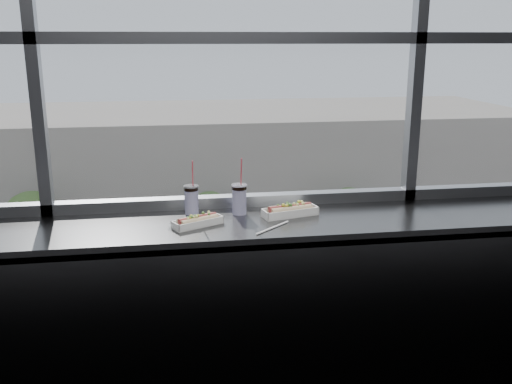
{
  "coord_description": "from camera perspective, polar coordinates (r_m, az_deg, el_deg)",
  "views": [
    {
      "loc": [
        -0.36,
        -1.51,
        2.0
      ],
      "look_at": [
        0.07,
        1.23,
        1.25
      ],
      "focal_mm": 40.0,
      "sensor_mm": 36.0,
      "label": 1
    }
  ],
  "objects": [
    {
      "name": "street_asphalt",
      "position": [
        26.42,
        -7.12,
        -14.38
      ],
      "size": [
        80.0,
        10.0,
        0.06
      ],
      "primitive_type": "cube",
      "color": "black",
      "rests_on": "plaza_ground"
    },
    {
      "name": "car_far_b",
      "position": [
        29.76,
        -0.74,
        -8.41
      ],
      "size": [
        2.86,
        6.37,
        2.09
      ],
      "primitive_type": "imported",
      "rotation": [
        0.0,
        0.0,
        1.53
      ],
      "color": "maroon",
      "rests_on": "street_asphalt"
    },
    {
      "name": "car_near_e",
      "position": [
        25.69,
        22.2,
        -13.76
      ],
      "size": [
        3.05,
        6.22,
        2.01
      ],
      "primitive_type": "imported",
      "rotation": [
        0.0,
        0.0,
        1.48
      ],
      "color": "#3F2FA2",
      "rests_on": "street_asphalt"
    },
    {
      "name": "pedestrian_a",
      "position": [
        34.26,
        -21.0,
        -6.14
      ],
      "size": [
        0.74,
        0.98,
        2.21
      ],
      "primitive_type": "imported",
      "rotation": [
        0.0,
        0.0,
        4.71
      ],
      "color": "#66605B",
      "rests_on": "far_sidewalk"
    },
    {
      "name": "far_building",
      "position": [
        41.99,
        -8.12,
        2.62
      ],
      "size": [
        50.0,
        14.0,
        8.0
      ],
      "primitive_type": "cube",
      "color": "gray",
      "rests_on": "plaza_ground"
    },
    {
      "name": "car_near_d",
      "position": [
        23.93,
        13.8,
        -14.8
      ],
      "size": [
        3.41,
        7.18,
        2.33
      ],
      "primitive_type": "imported",
      "rotation": [
        0.0,
        0.0,
        1.5
      ],
      "color": "white",
      "rests_on": "street_asphalt"
    },
    {
      "name": "hotdog_tray_left",
      "position": [
        2.83,
        -5.86,
        -2.89
      ],
      "size": [
        0.26,
        0.19,
        0.06
      ],
      "rotation": [
        0.0,
        0.0,
        0.47
      ],
      "color": "white",
      "rests_on": "counter"
    },
    {
      "name": "loose_straw",
      "position": [
        2.79,
        1.67,
        -3.59
      ],
      "size": [
        0.19,
        0.17,
        0.01
      ],
      "primitive_type": "cylinder",
      "rotation": [
        0.0,
        1.57,
        0.73
      ],
      "color": "white",
      "rests_on": "counter"
    },
    {
      "name": "wall_back_lower",
      "position": [
        3.36,
        -1.9,
        -10.41
      ],
      "size": [
        6.0,
        0.0,
        6.0
      ],
      "primitive_type": "plane",
      "rotation": [
        1.57,
        0.0,
        0.0
      ],
      "color": "black",
      "rests_on": "ground"
    },
    {
      "name": "car_near_c",
      "position": [
        22.48,
        -5.94,
        -17.13
      ],
      "size": [
        2.56,
        5.84,
        1.93
      ],
      "primitive_type": "imported",
      "rotation": [
        0.0,
        0.0,
        1.6
      ],
      "color": "#A20712",
      "rests_on": "street_asphalt"
    },
    {
      "name": "car_far_c",
      "position": [
        31.85,
        14.14,
        -7.23
      ],
      "size": [
        3.01,
        6.51,
        2.12
      ],
      "primitive_type": "imported",
      "rotation": [
        0.0,
        0.0,
        1.63
      ],
      "color": "silver",
      "rests_on": "street_asphalt"
    },
    {
      "name": "plaza_ground",
      "position": [
        48.29,
        -8.06,
        -0.61
      ],
      "size": [
        120.0,
        120.0,
        0.0
      ],
      "primitive_type": "plane",
      "color": "gray",
      "rests_on": "ground"
    },
    {
      "name": "wrapper",
      "position": [
        2.82,
        -7.66,
        -3.29
      ],
      "size": [
        0.11,
        0.08,
        0.03
      ],
      "primitive_type": "ellipsoid",
      "color": "silver",
      "rests_on": "counter"
    },
    {
      "name": "pedestrian_d",
      "position": [
        33.53,
        8.44,
        -5.76
      ],
      "size": [
        0.72,
        0.97,
        2.17
      ],
      "primitive_type": "imported",
      "rotation": [
        0.0,
        0.0,
        1.57
      ],
      "color": "#66605B",
      "rests_on": "far_sidewalk"
    },
    {
      "name": "soda_cup_left",
      "position": [
        3.02,
        -6.48,
        -0.62
      ],
      "size": [
        0.08,
        0.08,
        0.29
      ],
      "color": "white",
      "rests_on": "counter"
    },
    {
      "name": "counter",
      "position": [
        2.91,
        -1.33,
        -3.48
      ],
      "size": [
        6.0,
        0.55,
        0.06
      ],
      "primitive_type": "cube",
      "color": "#595959",
      "rests_on": "ground"
    },
    {
      "name": "soda_cup_right",
      "position": [
        3.0,
        -1.69,
        -0.56
      ],
      "size": [
        0.08,
        0.08,
        0.3
      ],
      "color": "white",
      "rests_on": "counter"
    },
    {
      "name": "counter_fascia",
      "position": [
        2.9,
        -0.58,
        -14.9
      ],
      "size": [
        6.0,
        0.04,
        1.04
      ],
      "primitive_type": "cube",
      "color": "#595959",
      "rests_on": "ground"
    },
    {
      "name": "hotdog_tray_right",
      "position": [
        2.98,
        3.42,
        -1.85
      ],
      "size": [
        0.31,
        0.16,
        0.07
      ],
      "rotation": [
        0.0,
        0.0,
        0.24
      ],
      "color": "white",
      "rests_on": "counter"
    },
    {
      "name": "tree_left",
      "position": [
        33.32,
        -21.45,
        -2.65
      ],
      "size": [
        3.22,
        3.22,
        5.03
      ],
      "color": "#47382B",
      "rests_on": "far_sidewalk"
    },
    {
      "name": "tree_right",
      "position": [
        34.17,
        9.25,
        -1.96
      ],
      "size": [
        2.89,
        2.89,
        4.51
      ],
      "color": "#47382B",
      "rests_on": "far_sidewalk"
    },
    {
      "name": "far_sidewalk",
      "position": [
        33.62,
        -7.58,
        -7.7
      ],
      "size": [
        80.0,
        6.0,
        0.04
      ],
      "primitive_type": "cube",
      "color": "gray",
      "rests_on": "plaza_ground"
    },
    {
      "name": "tree_center",
      "position": [
        32.61,
        -4.64,
        -2.51
      ],
      "size": [
        2.95,
        2.95,
        4.62
      ],
      "color": "#47382B",
      "rests_on": "far_sidewalk"
    }
  ]
}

